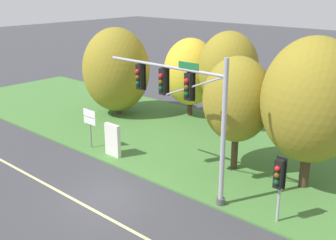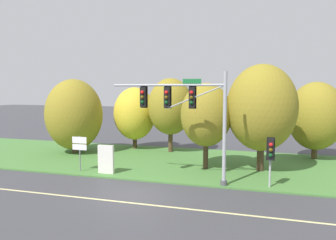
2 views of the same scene
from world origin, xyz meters
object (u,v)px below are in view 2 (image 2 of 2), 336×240
at_px(pedestrian_signal_near_kerb, 271,152).
at_px(info_kiosk, 106,159).
at_px(route_sign_post, 80,147).
at_px(tree_right_far, 316,116).
at_px(tree_behind_signpost, 171,107).
at_px(tree_left_of_mast, 135,114).
at_px(traffic_signal_mast, 187,109).
at_px(tree_nearest_road, 74,115).
at_px(tree_tall_centre, 262,108).
at_px(tree_mid_verge, 206,115).

relative_size(pedestrian_signal_near_kerb, info_kiosk, 1.53).
height_order(route_sign_post, tree_right_far, tree_right_far).
distance_m(pedestrian_signal_near_kerb, tree_behind_signpost, 12.30).
bearing_deg(tree_behind_signpost, info_kiosk, -103.52).
bearing_deg(tree_behind_signpost, pedestrian_signal_near_kerb, -46.01).
height_order(route_sign_post, tree_left_of_mast, tree_left_of_mast).
bearing_deg(traffic_signal_mast, route_sign_post, 176.46).
bearing_deg(tree_nearest_road, tree_tall_centre, -7.33).
bearing_deg(traffic_signal_mast, tree_left_of_mast, 127.41).
height_order(tree_tall_centre, tree_right_far, tree_tall_centre).
relative_size(pedestrian_signal_near_kerb, tree_tall_centre, 0.40).
height_order(traffic_signal_mast, tree_behind_signpost, traffic_signal_mast).
relative_size(tree_left_of_mast, tree_right_far, 0.93).
height_order(tree_mid_verge, tree_right_far, tree_right_far).
xyz_separation_m(route_sign_post, tree_mid_verge, (8.11, 3.24, 2.14)).
bearing_deg(info_kiosk, tree_tall_centre, 20.41).
bearing_deg(tree_right_far, info_kiosk, -147.31).
height_order(tree_behind_signpost, tree_mid_verge, tree_behind_signpost).
height_order(tree_mid_verge, tree_tall_centre, tree_tall_centre).
relative_size(traffic_signal_mast, tree_right_far, 1.15).
distance_m(pedestrian_signal_near_kerb, tree_nearest_road, 17.58).
distance_m(tree_left_of_mast, tree_tall_centre, 12.76).
xyz_separation_m(route_sign_post, info_kiosk, (1.95, 0.05, -0.74)).
height_order(tree_right_far, info_kiosk, tree_right_far).
distance_m(route_sign_post, tree_nearest_road, 7.26).
relative_size(tree_behind_signpost, info_kiosk, 3.46).
relative_size(tree_mid_verge, tree_right_far, 0.98).
distance_m(route_sign_post, info_kiosk, 2.09).
height_order(pedestrian_signal_near_kerb, tree_tall_centre, tree_tall_centre).
bearing_deg(tree_mid_verge, tree_behind_signpost, 127.96).
bearing_deg(tree_left_of_mast, tree_nearest_road, -142.64).
height_order(route_sign_post, tree_behind_signpost, tree_behind_signpost).
height_order(pedestrian_signal_near_kerb, tree_nearest_road, tree_nearest_road).
height_order(route_sign_post, tree_tall_centre, tree_tall_centre).
relative_size(route_sign_post, tree_behind_signpost, 0.37).
xyz_separation_m(tree_nearest_road, tree_left_of_mast, (4.37, 3.34, -0.06)).
bearing_deg(tree_right_far, tree_mid_verge, -143.55).
relative_size(traffic_signal_mast, tree_nearest_road, 1.10).
bearing_deg(route_sign_post, tree_right_far, 29.54).
relative_size(tree_behind_signpost, tree_tall_centre, 0.90).
xyz_separation_m(tree_behind_signpost, tree_tall_centre, (7.84, -4.79, 0.29)).
relative_size(route_sign_post, info_kiosk, 1.28).
distance_m(traffic_signal_mast, tree_right_far, 12.69).
xyz_separation_m(traffic_signal_mast, tree_mid_verge, (0.47, 3.72, -0.65)).
distance_m(traffic_signal_mast, pedestrian_signal_near_kerb, 5.35).
xyz_separation_m(tree_left_of_mast, tree_behind_signpost, (3.68, -0.59, 0.75)).
height_order(pedestrian_signal_near_kerb, info_kiosk, pedestrian_signal_near_kerb).
bearing_deg(pedestrian_signal_near_kerb, tree_mid_verge, 141.30).
distance_m(route_sign_post, tree_tall_centre, 12.69).
bearing_deg(traffic_signal_mast, tree_tall_centre, 45.06).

